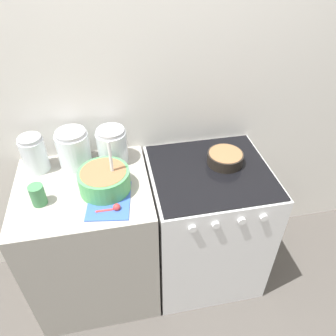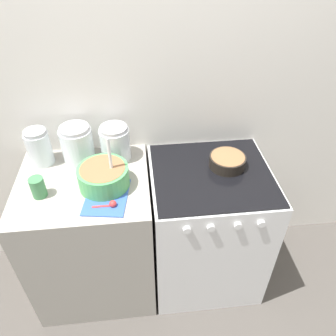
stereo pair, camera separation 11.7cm
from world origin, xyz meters
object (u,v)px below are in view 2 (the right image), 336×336
Objects in this scene: baking_pan at (227,161)px; storage_jar_middle at (78,146)px; storage_jar_left at (40,149)px; mixing_bowl at (104,176)px; tin_can at (38,187)px; storage_jar_right at (115,145)px; stove at (206,227)px.

baking_pan is 0.84m from storage_jar_middle.
storage_jar_left reaches higher than baking_pan.
tin_can is (-0.32, -0.04, -0.01)m from mixing_bowl.
storage_jar_middle is 0.21m from storage_jar_right.
storage_jar_left is (-0.36, 0.24, 0.02)m from mixing_bowl.
mixing_bowl is 0.25m from storage_jar_right.
baking_pan is (0.67, 0.09, -0.03)m from mixing_bowl.
tin_can is (-0.17, -0.28, -0.04)m from storage_jar_middle.
storage_jar_left is (-1.03, 0.15, 0.05)m from baking_pan.
stove is 0.77m from storage_jar_right.
tin_can is at bearing -174.91° from stove.
tin_can is (-0.99, -0.13, 0.02)m from baking_pan.
tin_can is at bearing -121.31° from storage_jar_middle.
tin_can is (-0.38, -0.28, -0.03)m from storage_jar_right.
storage_jar_right is at bearing 36.56° from tin_can.
tin_can reaches higher than baking_pan.
mixing_bowl is 0.68m from baking_pan.
stove is 4.43× the size of baking_pan.
storage_jar_right is at bearing 76.31° from mixing_bowl.
mixing_bowl reaches higher than storage_jar_right.
tin_can is at bearing -172.62° from mixing_bowl.
stove is 4.10× the size of storage_jar_middle.
storage_jar_left is 1.02× the size of storage_jar_right.
storage_jar_middle is 1.06× the size of storage_jar_right.
storage_jar_right is (-0.52, 0.20, 0.53)m from stove.
storage_jar_middle is (0.21, -0.00, 0.00)m from storage_jar_left.
storage_jar_left reaches higher than storage_jar_right.
mixing_bowl is 0.28m from storage_jar_middle.
storage_jar_middle is 1.99× the size of tin_can.
stove is 3.07× the size of mixing_bowl.
storage_jar_left is at bearing 167.88° from stove.
mixing_bowl reaches higher than tin_can.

